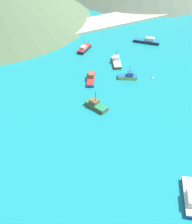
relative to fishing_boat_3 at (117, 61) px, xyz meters
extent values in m
cube|color=teal|center=(-38.28, -36.58, -1.13)|extent=(260.00, 280.00, 0.50)
cube|color=brown|center=(-0.09, -0.20, -0.39)|extent=(6.15, 9.13, 0.98)
cube|color=white|center=(-0.09, -0.20, 0.20)|extent=(6.27, 9.31, 0.20)
cube|color=silver|center=(0.36, 0.79, 1.09)|extent=(2.83, 2.91, 1.59)
cylinder|color=#4C3823|center=(0.17, 0.38, 3.06)|extent=(0.18, 0.18, 2.35)
cube|color=brown|center=(-19.99, -21.02, -0.30)|extent=(5.22, 8.00, 1.17)
cube|color=#238C5B|center=(-19.99, -21.02, 0.39)|extent=(5.32, 8.16, 0.20)
cube|color=brown|center=(-20.30, -20.14, 1.10)|extent=(2.90, 3.09, 1.23)
cylinder|color=#4C3823|center=(-20.13, -20.61, 3.31)|extent=(0.16, 0.16, 3.18)
cube|color=#1E5BA8|center=(-14.28, -6.26, -0.44)|extent=(6.77, 9.05, 0.89)
cube|color=red|center=(-14.28, -6.26, 0.11)|extent=(6.91, 9.24, 0.20)
cube|color=brown|center=(-13.69, -5.29, 0.91)|extent=(3.20, 3.67, 1.40)
cylinder|color=#4C3823|center=(-16.39, -9.77, 0.63)|extent=(0.38, 0.52, 1.21)
cube|color=#232328|center=(21.30, 9.67, -0.34)|extent=(9.54, 9.90, 1.07)
cube|color=#1E669E|center=(21.30, 9.67, 0.29)|extent=(9.73, 10.09, 0.20)
cube|color=beige|center=(22.24, 8.67, 1.04)|extent=(4.04, 4.11, 1.29)
cube|color=gold|center=(-1.95, -10.94, -0.46)|extent=(7.27, 5.90, 0.84)
cube|color=#1E669E|center=(-1.95, -10.94, 0.06)|extent=(7.42, 6.02, 0.20)
cube|color=#28568C|center=(-1.22, -11.37, 0.93)|extent=(2.74, 2.81, 1.54)
cylinder|color=#4C3823|center=(-1.55, -11.17, 2.98)|extent=(0.12, 0.12, 2.54)
cube|color=#232328|center=(-6.00, 15.86, -0.29)|extent=(7.90, 6.88, 1.17)
cube|color=red|center=(-6.00, 15.86, 0.39)|extent=(8.05, 7.02, 0.20)
cube|color=#B2ADA3|center=(-6.80, 15.25, 1.00)|extent=(3.55, 3.34, 1.02)
cylinder|color=#4C3823|center=(-3.15, 18.05, 1.11)|extent=(0.61, 0.50, 1.58)
cylinder|color=#4C3823|center=(-6.32, 15.62, 3.07)|extent=(0.12, 0.12, 3.12)
cube|color=#1E5BA8|center=(-17.18, -59.76, -0.37)|extent=(8.29, 9.79, 1.03)
cube|color=white|center=(-17.18, -59.76, 0.25)|extent=(8.46, 9.99, 0.20)
cube|color=beige|center=(-17.93, -60.76, 1.13)|extent=(4.14, 4.52, 1.57)
sphere|color=silver|center=(5.84, -15.36, -0.73)|extent=(0.86, 0.86, 0.86)
camera|label=1|loc=(-53.07, -82.85, 53.68)|focal=45.73mm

